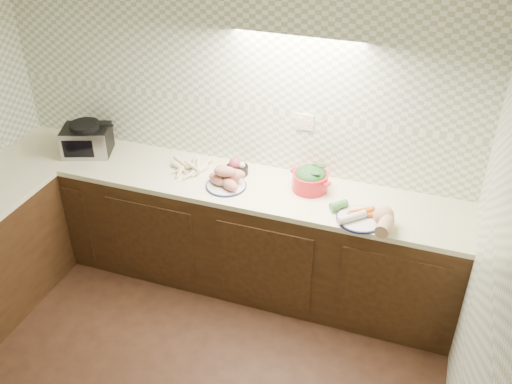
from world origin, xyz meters
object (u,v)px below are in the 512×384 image
(toaster_oven, at_px, (87,139))
(onion_bowl, at_px, (237,168))
(parsnip_pile, at_px, (181,166))
(veg_plate, at_px, (371,216))
(dutch_oven, at_px, (310,179))
(sweet_potato_plate, at_px, (226,179))

(toaster_oven, bearing_deg, onion_bowl, -15.65)
(parsnip_pile, height_order, onion_bowl, onion_bowl)
(onion_bowl, height_order, veg_plate, veg_plate)
(toaster_oven, height_order, parsnip_pile, toaster_oven)
(onion_bowl, height_order, dutch_oven, dutch_oven)
(sweet_potato_plate, xyz_separation_m, dutch_oven, (0.57, 0.16, 0.02))
(toaster_oven, xyz_separation_m, parsnip_pile, (0.81, 0.00, -0.09))
(toaster_oven, distance_m, veg_plate, 2.28)
(toaster_oven, distance_m, parsnip_pile, 0.81)
(parsnip_pile, distance_m, onion_bowl, 0.42)
(dutch_oven, bearing_deg, parsnip_pile, -154.56)
(veg_plate, bearing_deg, onion_bowl, 164.21)
(onion_bowl, bearing_deg, veg_plate, -15.79)
(parsnip_pile, bearing_deg, veg_plate, -8.12)
(veg_plate, bearing_deg, toaster_oven, 174.82)
(parsnip_pile, relative_size, dutch_oven, 1.06)
(toaster_oven, relative_size, parsnip_pile, 1.22)
(sweet_potato_plate, bearing_deg, dutch_oven, 15.49)
(parsnip_pile, bearing_deg, dutch_oven, 3.22)
(parsnip_pile, distance_m, veg_plate, 1.47)
(sweet_potato_plate, bearing_deg, parsnip_pile, 165.73)
(sweet_potato_plate, relative_size, onion_bowl, 1.82)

